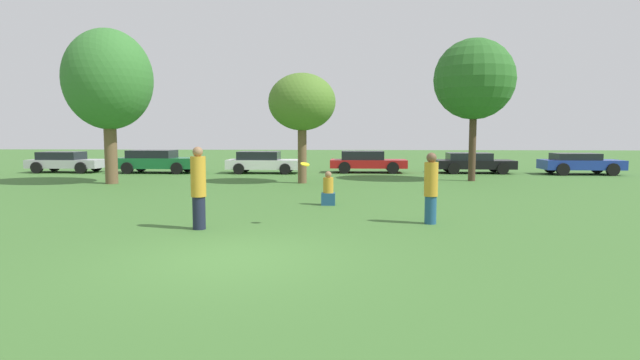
{
  "coord_description": "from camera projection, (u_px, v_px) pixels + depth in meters",
  "views": [
    {
      "loc": [
        2.07,
        -9.05,
        2.27
      ],
      "look_at": [
        1.37,
        4.13,
        1.06
      ],
      "focal_mm": 28.87,
      "sensor_mm": 36.0,
      "label": 1
    }
  ],
  "objects": [
    {
      "name": "parked_car_white",
      "position": [
        263.0,
        162.0,
        28.97
      ],
      "size": [
        4.15,
        1.94,
        1.23
      ],
      "rotation": [
        0.0,
        0.0,
        -0.01
      ],
      "color": "silver",
      "rests_on": "ground"
    },
    {
      "name": "parked_car_silver",
      "position": [
        65.0,
        161.0,
        29.58
      ],
      "size": [
        4.16,
        1.95,
        1.19
      ],
      "rotation": [
        0.0,
        0.0,
        -0.01
      ],
      "color": "#B2B2B7",
      "rests_on": "ground"
    },
    {
      "name": "ground_plane",
      "position": [
        233.0,
        258.0,
        9.32
      ],
      "size": [
        120.0,
        120.0,
        0.0
      ],
      "primitive_type": "plane",
      "color": "#3D6B2D"
    },
    {
      "name": "parked_car_blue",
      "position": [
        579.0,
        163.0,
        28.09
      ],
      "size": [
        4.17,
        2.01,
        1.16
      ],
      "rotation": [
        0.0,
        0.0,
        -0.01
      ],
      "color": "#1E389E",
      "rests_on": "ground"
    },
    {
      "name": "person_thrower",
      "position": [
        198.0,
        188.0,
        12.06
      ],
      "size": [
        0.36,
        0.36,
        1.95
      ],
      "rotation": [
        0.0,
        0.0,
        0.18
      ],
      "color": "#191E33",
      "rests_on": "ground"
    },
    {
      "name": "tree_1",
      "position": [
        302.0,
        103.0,
        22.98
      ],
      "size": [
        3.01,
        3.01,
        4.93
      ],
      "color": "brown",
      "rests_on": "ground"
    },
    {
      "name": "frisbee",
      "position": [
        305.0,
        164.0,
        12.44
      ],
      "size": [
        0.23,
        0.22,
        0.12
      ],
      "color": "yellow"
    },
    {
      "name": "parked_car_black",
      "position": [
        473.0,
        162.0,
        29.06
      ],
      "size": [
        4.3,
        2.05,
        1.15
      ],
      "rotation": [
        0.0,
        0.0,
        -0.01
      ],
      "color": "black",
      "rests_on": "ground"
    },
    {
      "name": "person_catcher",
      "position": [
        431.0,
        188.0,
        12.79
      ],
      "size": [
        0.34,
        0.34,
        1.78
      ],
      "rotation": [
        0.0,
        0.0,
        -2.96
      ],
      "color": "navy",
      "rests_on": "ground"
    },
    {
      "name": "tree_2",
      "position": [
        474.0,
        80.0,
        23.96
      ],
      "size": [
        3.76,
        3.76,
        6.65
      ],
      "color": "#473323",
      "rests_on": "ground"
    },
    {
      "name": "tree_0",
      "position": [
        108.0,
        80.0,
        22.67
      ],
      "size": [
        3.85,
        3.85,
        6.83
      ],
      "color": "brown",
      "rests_on": "ground"
    },
    {
      "name": "bystander_sitting",
      "position": [
        328.0,
        191.0,
        16.18
      ],
      "size": [
        0.43,
        0.36,
        1.07
      ],
      "color": "navy",
      "rests_on": "ground"
    },
    {
      "name": "parked_car_green",
      "position": [
        157.0,
        161.0,
        29.23
      ],
      "size": [
        4.55,
        2.1,
        1.3
      ],
      "rotation": [
        0.0,
        0.0,
        -0.01
      ],
      "color": "#196633",
      "rests_on": "ground"
    },
    {
      "name": "parked_car_red",
      "position": [
        366.0,
        161.0,
        29.44
      ],
      "size": [
        4.35,
        2.05,
        1.24
      ],
      "rotation": [
        0.0,
        0.0,
        -0.01
      ],
      "color": "red",
      "rests_on": "ground"
    }
  ]
}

